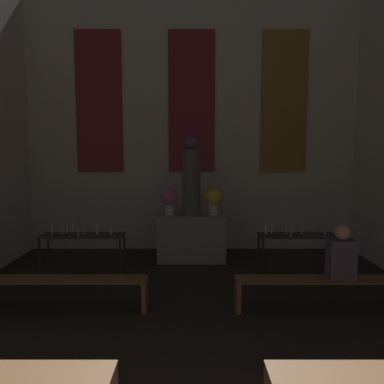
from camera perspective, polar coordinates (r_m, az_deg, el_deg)
name	(u,v)px	position (r m, az deg, el deg)	size (l,w,h in m)	color
wall_back	(192,126)	(8.37, 0.02, 9.97)	(7.42, 0.16, 5.44)	beige
altar	(192,238)	(7.59, 0.01, -6.97)	(1.35, 0.61, 0.93)	gray
statue	(192,179)	(7.41, 0.01, 2.01)	(0.36, 0.36, 1.56)	#5B5651
flower_vase_left	(170,199)	(7.46, -3.36, -1.07)	(0.36, 0.36, 0.53)	beige
flower_vase_right	(214,199)	(7.46, 3.38, -1.08)	(0.36, 0.36, 0.53)	beige
candle_rack_left	(83,240)	(6.68, -16.22, -7.08)	(1.39, 0.44, 0.99)	#332D28
candle_rack_right	(300,240)	(6.67, 16.17, -7.11)	(1.39, 0.44, 0.99)	#332D28
pew_back_left	(66,286)	(5.61, -18.59, -13.46)	(2.25, 0.36, 0.45)	brown
pew_back_right	(317,286)	(5.61, 18.56, -13.48)	(2.25, 0.36, 0.45)	brown
person_seated	(342,255)	(5.59, 21.89, -8.84)	(0.36, 0.24, 0.76)	#564C56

